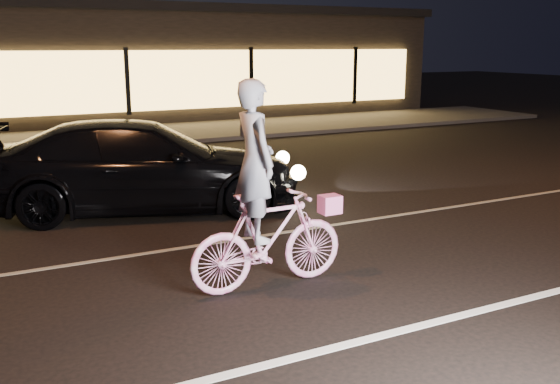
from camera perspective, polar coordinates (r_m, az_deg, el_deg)
ground at (r=8.35m, az=11.97°, el=-6.47°), size 90.00×90.00×0.00m
lane_stripe_near at (r=7.34m, az=19.43°, el=-9.77°), size 60.00×0.12×0.01m
lane_stripe_far at (r=9.90m, az=4.68°, el=-3.05°), size 60.00×0.10×0.01m
sidewalk at (r=19.89m, az=-12.29°, el=5.15°), size 30.00×4.00×0.12m
storefront at (r=25.53m, az=-16.11°, el=11.39°), size 25.40×8.42×4.20m
cyclist at (r=7.16m, az=-1.40°, el=-2.26°), size 1.93×0.67×2.43m
sedan at (r=10.87m, az=-12.41°, el=2.32°), size 5.71×3.61×1.54m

